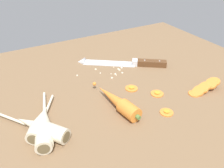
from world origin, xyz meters
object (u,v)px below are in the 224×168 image
Objects in this scene: carrot_slice_stray_far at (131,88)px; carrot_slice_stray_mid at (167,112)px; whole_carrot at (118,102)px; parsnip_mid_right at (45,124)px; parsnip_mid_left at (41,128)px; carrot_slice_stray_near at (157,93)px; carrot_slice_stack at (205,87)px; parsnip_front at (40,122)px; parsnip_back at (44,126)px; chefs_knife at (120,63)px.

carrot_slice_stray_mid is at bearing -82.95° from carrot_slice_stray_far.
whole_carrot is 14.14cm from carrot_slice_stray_mid.
parsnip_mid_right is at bearing -169.68° from carrot_slice_stray_far.
parsnip_mid_left is 31.90cm from carrot_slice_stray_far.
parsnip_mid_left is 36.69cm from carrot_slice_stray_near.
carrot_slice_stray_near is at bearing 158.26° from carrot_slice_stack.
parsnip_front reaches higher than carrot_slice_stack.
parsnip_back is at bearing 179.46° from whole_carrot.
carrot_slice_stray_mid is (-3.78, -32.35, -0.29)cm from chefs_knife.
parsnip_front is 51.29cm from carrot_slice_stack.
carrot_slice_stray_near is (35.47, -1.05, -1.62)cm from parsnip_mid_right.
parsnip_mid_left is at bearing 179.73° from carrot_slice_stray_near.
parsnip_mid_right is 50.41cm from carrot_slice_stack.
parsnip_back is 50.73cm from carrot_slice_stack.
whole_carrot is at bearing 179.58° from carrot_slice_stray_near.
carrot_slice_stack is at bearing -6.88° from parsnip_back.
parsnip_mid_right is 0.98× the size of parsnip_back.
parsnip_mid_left is 51.48cm from carrot_slice_stack.
chefs_knife is 7.93× the size of carrot_slice_stray_mid.
chefs_knife reaches higher than carrot_slice_stray_far.
parsnip_mid_left reaches higher than carrot_slice_stray_far.
whole_carrot reaches higher than parsnip_back.
chefs_knife is 42.23cm from parsnip_mid_right.
parsnip_front is 4.36× the size of carrot_slice_stray_far.
parsnip_mid_left is at bearing 179.84° from whole_carrot.
whole_carrot is at bearing -0.16° from parsnip_mid_left.
parsnip_mid_left is at bearing -102.69° from parsnip_front.
parsnip_mid_left is at bearing 164.87° from carrot_slice_stray_mid.
carrot_slice_stray_far is (-1.89, 15.31, 0.00)cm from carrot_slice_stray_mid.
carrot_slice_stray_mid is 0.93× the size of carrot_slice_stray_far.
chefs_knife is 42.99cm from parsnip_back.
parsnip_mid_left and parsnip_mid_right have the same top height.
parsnip_mid_right is (-35.70, -22.51, 1.33)cm from chefs_knife.
parsnip_front and parsnip_back have the same top height.
parsnip_mid_left is (-22.25, 0.06, -0.12)cm from whole_carrot.
parsnip_front is (-36.41, -21.25, 1.33)cm from chefs_knife.
carrot_slice_stack is 15.61cm from carrot_slice_stray_near.
parsnip_back is at bearing -147.22° from chefs_knife.
parsnip_back is (-0.42, -0.75, -0.00)cm from parsnip_mid_right.
parsnip_mid_left is at bearing -169.83° from parsnip_back.
parsnip_back reaches higher than carrot_slice_stray_near.
parsnip_front reaches higher than chefs_knife.
carrot_slice_stray_mid is (33.11, -8.95, -1.62)cm from parsnip_mid_left.
parsnip_mid_right is at bearing 172.22° from carrot_slice_stack.
parsnip_back is (-21.49, 0.20, -0.12)cm from whole_carrot.
parsnip_mid_right is 35.52cm from carrot_slice_stray_near.
carrot_slice_stray_far is at bearing 7.79° from parsnip_front.
chefs_knife is 42.17cm from parsnip_front.
chefs_knife is 1.30× the size of parsnip_mid_right.
parsnip_front is 0.75× the size of parsnip_back.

